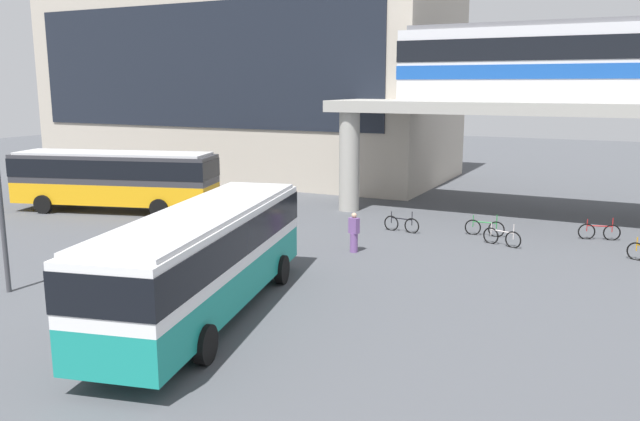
# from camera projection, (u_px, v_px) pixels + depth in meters

# --- Properties ---
(ground_plane) EXTENTS (120.00, 120.00, 0.00)m
(ground_plane) POSITION_uv_depth(u_px,v_px,m) (309.00, 230.00, 29.97)
(ground_plane) COLOR #47494F
(station_building) EXTENTS (30.30, 13.32, 14.55)m
(station_building) POSITION_uv_depth(u_px,v_px,m) (248.00, 78.00, 48.46)
(station_building) COLOR #B2A899
(station_building) RESTS_ON ground_plane
(elevated_platform) EXTENTS (27.45, 6.89, 5.94)m
(elevated_platform) POSITION_uv_depth(u_px,v_px,m) (608.00, 120.00, 30.76)
(elevated_platform) COLOR #9E9B93
(elevated_platform) RESTS_ON ground_plane
(train) EXTENTS (22.06, 2.96, 3.84)m
(train) POSITION_uv_depth(u_px,v_px,m) (629.00, 60.00, 29.93)
(train) COLOR silver
(train) RESTS_ON elevated_platform
(bus_main) EXTENTS (4.97, 11.33, 3.22)m
(bus_main) POSITION_uv_depth(u_px,v_px,m) (206.00, 251.00, 18.48)
(bus_main) COLOR teal
(bus_main) RESTS_ON ground_plane
(bus_secondary) EXTENTS (11.32, 5.44, 3.22)m
(bus_secondary) POSITION_uv_depth(u_px,v_px,m) (114.00, 175.00, 34.14)
(bus_secondary) COLOR orange
(bus_secondary) RESTS_ON ground_plane
(bicycle_silver) EXTENTS (1.71, 0.63, 1.04)m
(bicycle_silver) POSITION_uv_depth(u_px,v_px,m) (502.00, 237.00, 27.08)
(bicycle_silver) COLOR black
(bicycle_silver) RESTS_ON ground_plane
(bicycle_red) EXTENTS (1.75, 0.52, 1.04)m
(bicycle_red) POSITION_uv_depth(u_px,v_px,m) (599.00, 232.00, 28.10)
(bicycle_red) COLOR black
(bicycle_red) RESTS_ON ground_plane
(bicycle_black) EXTENTS (1.79, 0.26, 1.04)m
(bicycle_black) POSITION_uv_depth(u_px,v_px,m) (401.00, 224.00, 29.64)
(bicycle_black) COLOR black
(bicycle_black) RESTS_ON ground_plane
(bicycle_green) EXTENTS (1.79, 0.15, 1.04)m
(bicycle_green) POSITION_uv_depth(u_px,v_px,m) (485.00, 228.00, 28.85)
(bicycle_green) COLOR black
(bicycle_green) RESTS_ON ground_plane
(pedestrian_waiting_near_stop) EXTENTS (0.43, 0.48, 1.65)m
(pedestrian_waiting_near_stop) POSITION_uv_depth(u_px,v_px,m) (267.00, 207.00, 31.52)
(pedestrian_waiting_near_stop) COLOR #26262D
(pedestrian_waiting_near_stop) RESTS_ON ground_plane
(pedestrian_near_building) EXTENTS (0.46, 0.36, 1.65)m
(pedestrian_near_building) POSITION_uv_depth(u_px,v_px,m) (354.00, 234.00, 25.95)
(pedestrian_near_building) COLOR #724C8C
(pedestrian_near_building) RESTS_ON ground_plane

